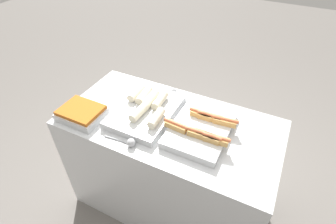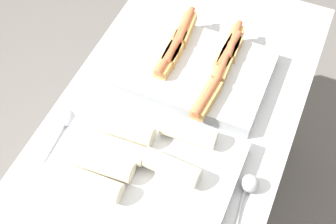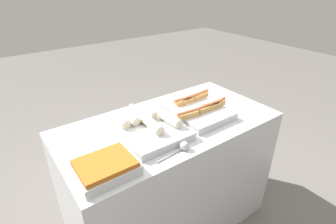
% 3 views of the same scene
% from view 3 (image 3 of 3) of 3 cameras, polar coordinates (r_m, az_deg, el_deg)
% --- Properties ---
extents(ground_plane, '(12.00, 12.00, 0.00)m').
position_cam_3_polar(ground_plane, '(2.30, 0.21, -22.23)').
color(ground_plane, slate).
extents(counter, '(1.43, 0.73, 0.91)m').
position_cam_3_polar(counter, '(1.97, 0.24, -13.76)').
color(counter, silver).
rests_on(counter, ground_plane).
extents(tray_hotdogs, '(0.42, 0.47, 0.10)m').
position_cam_3_polar(tray_hotdogs, '(1.81, 5.98, 0.73)').
color(tray_hotdogs, silver).
rests_on(tray_hotdogs, counter).
extents(tray_wraps, '(0.37, 0.51, 0.11)m').
position_cam_3_polar(tray_wraps, '(1.61, -4.96, -2.84)').
color(tray_wraps, silver).
rests_on(tray_wraps, counter).
extents(tray_side_front, '(0.29, 0.23, 0.07)m').
position_cam_3_polar(tray_side_front, '(1.32, -13.46, -11.72)').
color(tray_side_front, silver).
rests_on(tray_side_front, counter).
extents(serving_spoon_near, '(0.21, 0.05, 0.05)m').
position_cam_3_polar(serving_spoon_near, '(1.44, 3.26, -7.60)').
color(serving_spoon_near, '#B2B5BA').
rests_on(serving_spoon_near, counter).
extents(serving_spoon_far, '(0.20, 0.05, 0.05)m').
position_cam_3_polar(serving_spoon_far, '(1.85, -8.14, 0.89)').
color(serving_spoon_far, '#B2B5BA').
rests_on(serving_spoon_far, counter).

